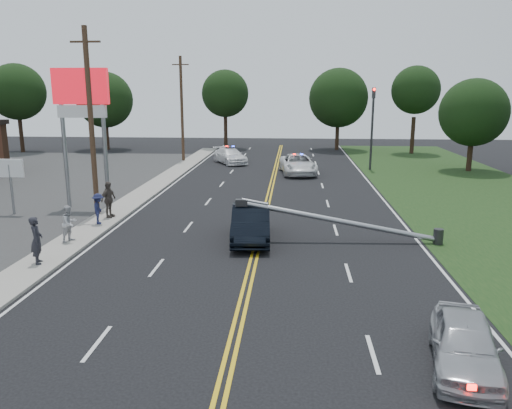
# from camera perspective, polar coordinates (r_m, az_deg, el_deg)

# --- Properties ---
(ground) EXTENTS (120.00, 120.00, 0.00)m
(ground) POSITION_cam_1_polar(r_m,az_deg,el_deg) (15.62, -1.84, -12.59)
(ground) COLOR black
(ground) RESTS_ON ground
(sidewalk) EXTENTS (1.80, 70.00, 0.12)m
(sidewalk) POSITION_cam_1_polar(r_m,az_deg,el_deg) (26.84, -17.62, -2.16)
(sidewalk) COLOR gray
(sidewalk) RESTS_ON ground
(centerline_yellow) EXTENTS (0.36, 80.00, 0.00)m
(centerline_yellow) POSITION_cam_1_polar(r_m,az_deg,el_deg) (24.99, 0.59, -2.74)
(centerline_yellow) COLOR gold
(centerline_yellow) RESTS_ON ground
(pylon_sign) EXTENTS (3.20, 0.35, 8.00)m
(pylon_sign) POSITION_cam_1_polar(r_m,az_deg,el_deg) (30.52, -19.31, 10.76)
(pylon_sign) COLOR gray
(pylon_sign) RESTS_ON ground
(small_sign) EXTENTS (1.60, 0.14, 3.10)m
(small_sign) POSITION_cam_1_polar(r_m,az_deg,el_deg) (30.63, -26.31, 3.26)
(small_sign) COLOR gray
(small_sign) RESTS_ON ground
(traffic_signal) EXTENTS (0.28, 0.41, 7.05)m
(traffic_signal) POSITION_cam_1_polar(r_m,az_deg,el_deg) (44.62, 13.16, 9.23)
(traffic_signal) COLOR #2D2D30
(traffic_signal) RESTS_ON ground
(fallen_streetlight) EXTENTS (9.36, 0.44, 1.91)m
(fallen_streetlight) POSITION_cam_1_polar(r_m,az_deg,el_deg) (22.93, 10.77, -2.05)
(fallen_streetlight) COLOR #2D2D30
(fallen_streetlight) RESTS_ON ground
(utility_pole_mid) EXTENTS (1.60, 0.28, 10.00)m
(utility_pole_mid) POSITION_cam_1_polar(r_m,az_deg,el_deg) (28.21, -18.33, 8.86)
(utility_pole_mid) COLOR #382619
(utility_pole_mid) RESTS_ON ground
(utility_pole_far) EXTENTS (1.60, 0.28, 10.00)m
(utility_pole_far) POSITION_cam_1_polar(r_m,az_deg,el_deg) (49.25, -8.47, 10.75)
(utility_pole_far) COLOR #382619
(utility_pole_far) RESTS_ON ground
(tree_4) EXTENTS (6.20, 6.20, 9.80)m
(tree_4) POSITION_cam_1_polar(r_m,az_deg,el_deg) (62.66, -25.66, 11.52)
(tree_4) COLOR black
(tree_4) RESTS_ON ground
(tree_5) EXTENTS (6.44, 6.44, 9.01)m
(tree_5) POSITION_cam_1_polar(r_m,az_deg,el_deg) (61.74, -16.90, 11.37)
(tree_5) COLOR black
(tree_5) RESTS_ON ground
(tree_6) EXTENTS (5.55, 5.55, 9.28)m
(tree_6) POSITION_cam_1_polar(r_m,az_deg,el_deg) (60.65, -3.54, 12.53)
(tree_6) COLOR black
(tree_6) RESTS_ON ground
(tree_7) EXTENTS (6.80, 6.80, 9.40)m
(tree_7) POSITION_cam_1_polar(r_m,az_deg,el_deg) (59.73, 9.41, 11.92)
(tree_7) COLOR black
(tree_7) RESTS_ON ground
(tree_8) EXTENTS (5.19, 5.19, 9.48)m
(tree_8) POSITION_cam_1_polar(r_m,az_deg,el_deg) (57.98, 17.79, 12.33)
(tree_8) COLOR black
(tree_8) RESTS_ON ground
(tree_9) EXTENTS (5.68, 5.68, 7.83)m
(tree_9) POSITION_cam_1_polar(r_m,az_deg,el_deg) (46.53, 23.63, 9.60)
(tree_9) COLOR black
(tree_9) RESTS_ON ground
(crashed_sedan) EXTENTS (2.03, 4.98, 1.61)m
(crashed_sedan) POSITION_cam_1_polar(r_m,az_deg,el_deg) (22.91, -0.59, -2.14)
(crashed_sedan) COLOR black
(crashed_sedan) RESTS_ON ground
(waiting_sedan) EXTENTS (2.35, 4.11, 1.32)m
(waiting_sedan) POSITION_cam_1_polar(r_m,az_deg,el_deg) (13.69, 22.75, -14.43)
(waiting_sedan) COLOR #ACAEB4
(waiting_sedan) RESTS_ON ground
(emergency_a) EXTENTS (3.39, 6.10, 1.61)m
(emergency_a) POSITION_cam_1_polar(r_m,az_deg,el_deg) (41.75, 4.80, 4.61)
(emergency_a) COLOR silver
(emergency_a) RESTS_ON ground
(emergency_b) EXTENTS (4.19, 5.35, 1.45)m
(emergency_b) POSITION_cam_1_polar(r_m,az_deg,el_deg) (47.84, -2.98, 5.57)
(emergency_b) COLOR white
(emergency_b) RESTS_ON ground
(bystander_a) EXTENTS (0.67, 0.80, 1.87)m
(bystander_a) POSITION_cam_1_polar(r_m,az_deg,el_deg) (21.22, -23.79, -3.75)
(bystander_a) COLOR #222229
(bystander_a) RESTS_ON sidewalk
(bystander_b) EXTENTS (0.86, 0.97, 1.65)m
(bystander_b) POSITION_cam_1_polar(r_m,az_deg,el_deg) (23.81, -20.54, -2.03)
(bystander_b) COLOR #B7B6BC
(bystander_b) RESTS_ON sidewalk
(bystander_c) EXTENTS (0.82, 1.13, 1.57)m
(bystander_c) POSITION_cam_1_polar(r_m,az_deg,el_deg) (26.48, -17.56, -0.46)
(bystander_c) COLOR #1A1E42
(bystander_c) RESTS_ON sidewalk
(bystander_d) EXTENTS (0.77, 1.22, 1.94)m
(bystander_d) POSITION_cam_1_polar(r_m,az_deg,el_deg) (27.69, -16.51, 0.55)
(bystander_d) COLOR #4F463F
(bystander_d) RESTS_ON sidewalk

